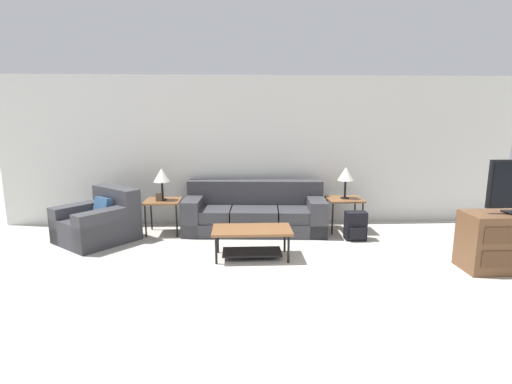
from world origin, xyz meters
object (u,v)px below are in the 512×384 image
(couch, at_px, (255,214))
(side_table_right, at_px, (345,202))
(coffee_table, at_px, (252,236))
(side_table_left, at_px, (163,203))
(armchair, at_px, (99,223))
(table_lamp_left, at_px, (162,176))
(table_lamp_right, at_px, (346,175))
(backpack, at_px, (356,226))

(couch, distance_m, side_table_right, 1.52)
(coffee_table, bearing_deg, side_table_left, 139.43)
(armchair, xyz_separation_m, table_lamp_left, (0.93, 0.35, 0.68))
(table_lamp_left, height_order, table_lamp_right, same)
(armchair, height_order, coffee_table, armchair)
(couch, height_order, table_lamp_left, table_lamp_left)
(side_table_left, relative_size, table_lamp_left, 1.09)
(table_lamp_right, bearing_deg, side_table_left, -180.00)
(armchair, distance_m, side_table_right, 3.97)
(armchair, height_order, table_lamp_right, table_lamp_right)
(table_lamp_left, bearing_deg, side_table_right, -0.00)
(table_lamp_left, bearing_deg, backpack, -9.05)
(armchair, distance_m, coffee_table, 2.50)
(coffee_table, relative_size, table_lamp_right, 2.05)
(table_lamp_right, bearing_deg, side_table_right, -116.57)
(armchair, relative_size, side_table_left, 2.41)
(couch, relative_size, backpack, 5.27)
(couch, bearing_deg, armchair, -170.36)
(side_table_left, distance_m, backpack, 3.12)
(couch, height_order, coffee_table, couch)
(couch, bearing_deg, side_table_right, -2.64)
(coffee_table, bearing_deg, table_lamp_right, 37.25)
(table_lamp_right, xyz_separation_m, backpack, (0.06, -0.49, -0.74))
(side_table_left, bearing_deg, backpack, -9.05)
(armchair, xyz_separation_m, coffee_table, (2.35, -0.87, 0.02))
(couch, xyz_separation_m, table_lamp_right, (1.50, -0.07, 0.66))
(armchair, relative_size, table_lamp_right, 2.63)
(side_table_left, xyz_separation_m, side_table_right, (3.01, 0.00, 0.00))
(couch, xyz_separation_m, side_table_left, (-1.51, -0.07, 0.21))
(couch, height_order, table_lamp_right, table_lamp_right)
(table_lamp_left, relative_size, table_lamp_right, 1.00)
(side_table_left, bearing_deg, coffee_table, -40.57)
(coffee_table, distance_m, table_lamp_left, 1.98)
(coffee_table, xyz_separation_m, table_lamp_left, (-1.42, 1.21, 0.65))
(coffee_table, height_order, backpack, backpack)
(coffee_table, distance_m, table_lamp_right, 2.11)
(table_lamp_left, bearing_deg, coffee_table, -40.57)
(armchair, xyz_separation_m, backpack, (4.00, -0.14, -0.07))
(couch, xyz_separation_m, armchair, (-2.44, -0.41, -0.01))
(side_table_left, xyz_separation_m, backpack, (3.07, -0.49, -0.29))
(coffee_table, bearing_deg, side_table_right, 37.25)
(side_table_left, relative_size, backpack, 1.27)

